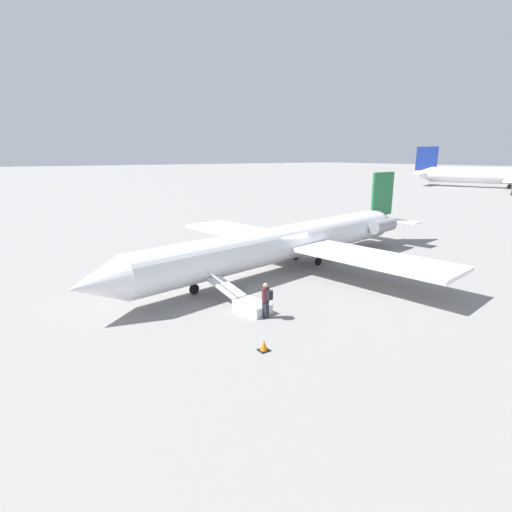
# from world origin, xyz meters

# --- Properties ---
(ground_plane) EXTENTS (600.00, 600.00, 0.00)m
(ground_plane) POSITION_xyz_m (0.00, 0.00, 0.00)
(ground_plane) COLOR gray
(airplane_main) EXTENTS (28.81, 22.12, 6.14)m
(airplane_main) POSITION_xyz_m (-0.86, -0.13, 1.83)
(airplane_main) COLOR white
(airplane_main) RESTS_ON ground
(boarding_stairs) EXTENTS (1.63, 4.12, 1.58)m
(boarding_stairs) POSITION_xyz_m (6.31, 4.73, 0.36)
(boarding_stairs) COLOR silver
(boarding_stairs) RESTS_ON ground
(passenger) EXTENTS (0.37, 0.56, 1.74)m
(passenger) POSITION_xyz_m (6.14, 6.15, 1.00)
(passenger) COLOR #23232D
(passenger) RESTS_ON ground
(traffic_cone_near_stairs) EXTENTS (0.43, 0.43, 0.47)m
(traffic_cone_near_stairs) POSITION_xyz_m (8.17, 8.77, 0.21)
(traffic_cone_near_stairs) COLOR black
(traffic_cone_near_stairs) RESTS_ON ground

